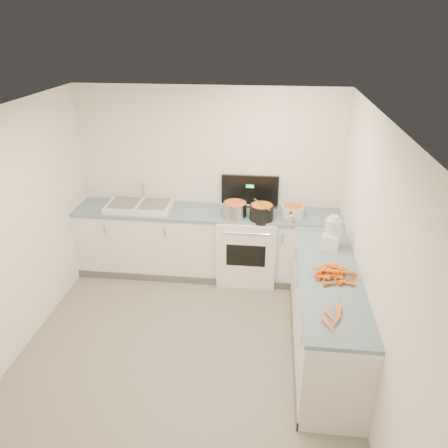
# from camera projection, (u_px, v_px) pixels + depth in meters

# --- Properties ---
(floor) EXTENTS (3.50, 4.00, 0.00)m
(floor) POSITION_uv_depth(u_px,v_px,m) (184.00, 356.00, 4.61)
(floor) COLOR gray
(floor) RESTS_ON ground
(ceiling) EXTENTS (3.50, 4.00, 0.00)m
(ceiling) POSITION_uv_depth(u_px,v_px,m) (172.00, 118.00, 3.54)
(ceiling) COLOR white
(ceiling) RESTS_ON ground
(wall_back) EXTENTS (3.50, 0.00, 2.50)m
(wall_back) POSITION_uv_depth(u_px,v_px,m) (209.00, 181.00, 5.87)
(wall_back) COLOR white
(wall_back) RESTS_ON ground
(wall_front) EXTENTS (3.50, 0.00, 2.50)m
(wall_front) POSITION_uv_depth(u_px,v_px,m) (100.00, 438.00, 2.28)
(wall_front) COLOR white
(wall_front) RESTS_ON ground
(wall_left) EXTENTS (0.00, 4.00, 2.50)m
(wall_left) POSITION_uv_depth(u_px,v_px,m) (3.00, 243.00, 4.25)
(wall_left) COLOR white
(wall_left) RESTS_ON ground
(wall_right) EXTENTS (0.00, 4.00, 2.50)m
(wall_right) POSITION_uv_depth(u_px,v_px,m) (371.00, 264.00, 3.89)
(wall_right) COLOR white
(wall_right) RESTS_ON ground
(counter_back) EXTENTS (3.50, 0.62, 0.94)m
(counter_back) POSITION_uv_depth(u_px,v_px,m) (207.00, 243.00, 5.93)
(counter_back) COLOR white
(counter_back) RESTS_ON ground
(counter_right) EXTENTS (0.62, 2.20, 0.94)m
(counter_right) POSITION_uv_depth(u_px,v_px,m) (325.00, 312.00, 4.53)
(counter_right) COLOR white
(counter_right) RESTS_ON ground
(stove) EXTENTS (0.76, 0.65, 1.36)m
(stove) POSITION_uv_depth(u_px,v_px,m) (247.00, 245.00, 5.86)
(stove) COLOR white
(stove) RESTS_ON ground
(sink) EXTENTS (0.86, 0.52, 0.31)m
(sink) POSITION_uv_depth(u_px,v_px,m) (140.00, 206.00, 5.81)
(sink) COLOR white
(sink) RESTS_ON counter_back
(steel_pot) EXTENTS (0.40, 0.40, 0.22)m
(steel_pot) POSITION_uv_depth(u_px,v_px,m) (235.00, 211.00, 5.52)
(steel_pot) COLOR silver
(steel_pot) RESTS_ON stove
(black_pot) EXTENTS (0.36, 0.36, 0.21)m
(black_pot) POSITION_uv_depth(u_px,v_px,m) (262.00, 213.00, 5.47)
(black_pot) COLOR black
(black_pot) RESTS_ON stove
(wooden_spoon) EXTENTS (0.22, 0.35, 0.02)m
(wooden_spoon) POSITION_uv_depth(u_px,v_px,m) (262.00, 204.00, 5.42)
(wooden_spoon) COLOR #AD7A47
(wooden_spoon) RESTS_ON black_pot
(mixing_bowl) EXTENTS (0.31, 0.31, 0.13)m
(mixing_bowl) POSITION_uv_depth(u_px,v_px,m) (293.00, 211.00, 5.58)
(mixing_bowl) COLOR white
(mixing_bowl) RESTS_ON counter_back
(extract_bottle) EXTENTS (0.05, 0.05, 0.11)m
(extract_bottle) POSITION_uv_depth(u_px,v_px,m) (291.00, 217.00, 5.41)
(extract_bottle) COLOR #593319
(extract_bottle) RESTS_ON counter_back
(spice_jar) EXTENTS (0.05, 0.05, 0.09)m
(spice_jar) POSITION_uv_depth(u_px,v_px,m) (291.00, 220.00, 5.37)
(spice_jar) COLOR #E5B266
(spice_jar) RESTS_ON counter_back
(food_processor) EXTENTS (0.24, 0.27, 0.37)m
(food_processor) POSITION_uv_depth(u_px,v_px,m) (332.00, 234.00, 4.77)
(food_processor) COLOR white
(food_processor) RESTS_ON counter_right
(carrot_pile) EXTENTS (0.46, 0.44, 0.09)m
(carrot_pile) POSITION_uv_depth(u_px,v_px,m) (333.00, 273.00, 4.27)
(carrot_pile) COLOR orange
(carrot_pile) RESTS_ON counter_right
(peeled_carrots) EXTENTS (0.20, 0.43, 0.04)m
(peeled_carrots) POSITION_uv_depth(u_px,v_px,m) (334.00, 317.00, 3.66)
(peeled_carrots) COLOR orange
(peeled_carrots) RESTS_ON counter_right
(peelings) EXTENTS (0.22, 0.23, 0.01)m
(peelings) POSITION_uv_depth(u_px,v_px,m) (124.00, 202.00, 5.81)
(peelings) COLOR tan
(peelings) RESTS_ON sink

